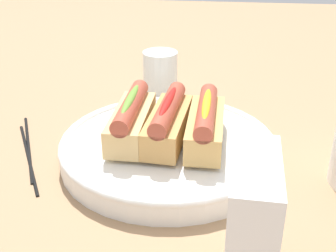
{
  "coord_description": "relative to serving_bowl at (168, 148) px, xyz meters",
  "views": [
    {
      "loc": [
        0.58,
        0.08,
        0.35
      ],
      "look_at": [
        -0.01,
        0.01,
        0.06
      ],
      "focal_mm": 48.24,
      "sensor_mm": 36.0,
      "label": 1
    }
  ],
  "objects": [
    {
      "name": "hotdog_back",
      "position": [
        0.0,
        0.0,
        0.04
      ],
      "size": [
        0.15,
        0.06,
        0.06
      ],
      "color": "tan",
      "rests_on": "serving_bowl"
    },
    {
      "name": "water_glass",
      "position": [
        -0.25,
        -0.04,
        0.02
      ],
      "size": [
        0.07,
        0.07,
        0.09
      ],
      "color": "white",
      "rests_on": "ground_plane"
    },
    {
      "name": "chopstick_near",
      "position": [
        0.02,
        -0.21,
        -0.02
      ],
      "size": [
        0.2,
        0.11,
        0.01
      ],
      "primitive_type": "cylinder",
      "rotation": [
        0.0,
        1.57,
        0.49
      ],
      "color": "black",
      "rests_on": "ground_plane"
    },
    {
      "name": "serving_bowl",
      "position": [
        0.0,
        0.0,
        0.0
      ],
      "size": [
        0.32,
        0.32,
        0.04
      ],
      "color": "white",
      "rests_on": "ground_plane"
    },
    {
      "name": "napkin_box",
      "position": [
        0.25,
        0.11,
        0.06
      ],
      "size": [
        0.11,
        0.05,
        0.15
      ],
      "primitive_type": "cube",
      "rotation": [
        0.0,
        0.0,
        -0.05
      ],
      "color": "white",
      "rests_on": "ground_plane"
    },
    {
      "name": "hotdog_side",
      "position": [
        0.0,
        0.05,
        0.04
      ],
      "size": [
        0.15,
        0.05,
        0.06
      ],
      "color": "tan",
      "rests_on": "serving_bowl"
    },
    {
      "name": "chopstick_far",
      "position": [
        -0.01,
        -0.22,
        -0.02
      ],
      "size": [
        0.2,
        0.1,
        0.01
      ],
      "primitive_type": "cylinder",
      "rotation": [
        0.0,
        1.57,
        0.43
      ],
      "color": "black",
      "rests_on": "ground_plane"
    },
    {
      "name": "ground_plane",
      "position": [
        0.01,
        -0.01,
        -0.02
      ],
      "size": [
        2.4,
        2.4,
        0.0
      ],
      "primitive_type": "plane",
      "color": "#9E7A56"
    },
    {
      "name": "hotdog_front",
      "position": [
        -0.0,
        -0.05,
        0.04
      ],
      "size": [
        0.15,
        0.05,
        0.06
      ],
      "color": "#DBB270",
      "rests_on": "serving_bowl"
    }
  ]
}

